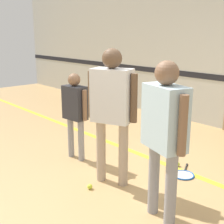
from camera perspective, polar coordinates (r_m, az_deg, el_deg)
ground_plane at (r=4.15m, az=2.18°, el=-13.07°), size 16.00×16.00×0.00m
floor_stripe at (r=4.76m, az=10.11°, el=-9.49°), size 14.40×0.10×0.01m
person_instructor at (r=3.83m, az=0.00°, el=1.71°), size 0.61×0.44×1.73m
person_student_left at (r=4.70m, az=-6.79°, el=0.90°), size 0.50×0.24×1.33m
person_student_right at (r=3.08m, az=9.58°, el=-2.52°), size 0.61×0.38×1.66m
racket_spare_on_floor at (r=4.49m, az=12.95°, el=-11.05°), size 0.41×0.55×0.03m
tennis_ball_near_instructor at (r=4.03m, az=-4.07°, el=-13.45°), size 0.07×0.07×0.07m
tennis_ball_by_spare_racket at (r=4.73m, az=11.89°, el=-9.32°), size 0.07×0.07×0.07m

